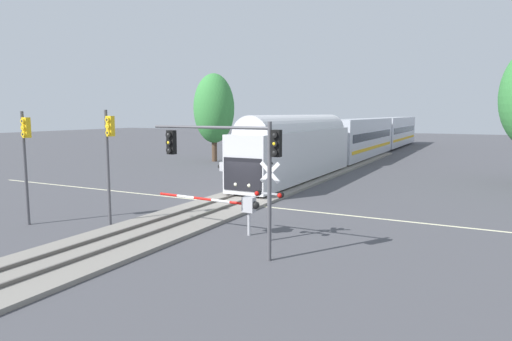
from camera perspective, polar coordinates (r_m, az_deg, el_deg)
The scene contains 11 objects.
ground_plane at distance 28.50m, azimuth -2.89°, elevation -4.15°, with size 220.00×220.00×0.00m, color #47474C.
road_centre_stripe at distance 28.50m, azimuth -2.89°, elevation -4.15°, with size 44.00×0.20×0.01m.
railway_track at distance 28.48m, azimuth -2.89°, elevation -3.97°, with size 4.40×80.00×0.32m.
commuter_train at distance 56.92m, azimuth 12.99°, elevation 4.15°, with size 3.04×63.75×5.16m.
crossing_gate_near at distance 21.16m, azimuth -2.35°, elevation -4.29°, with size 5.67×0.40×1.80m.
crossing_signal_mast at distance 19.84m, azimuth 1.74°, elevation -2.62°, with size 1.36×0.44×3.64m.
crossing_gate_far at distance 35.36m, azimuth -3.14°, elevation 0.43°, with size 5.97×0.40×1.90m.
traffic_signal_near_right at distance 17.63m, azimuth -3.04°, elevation 2.07°, with size 5.80×0.38×5.31m.
traffic_signal_near_left at distance 25.20m, azimuth -27.01°, elevation 2.35°, with size 0.53×0.38×5.71m.
traffic_signal_median at distance 23.64m, azimuth -18.04°, elevation 2.62°, with size 0.53×0.38×5.78m.
pine_left_background at distance 53.12m, azimuth -5.31°, elevation 7.76°, with size 4.72×4.72×10.16m.
Camera 1 is at (14.07, -24.14, 5.62)m, focal length 31.81 mm.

